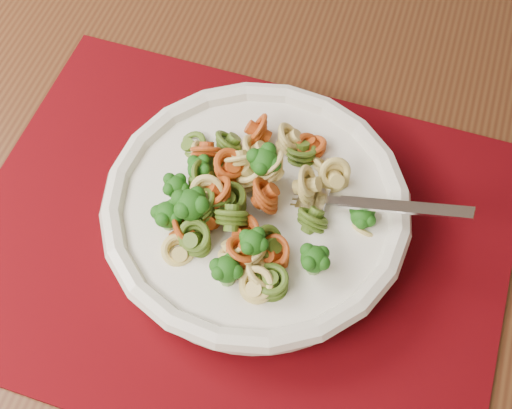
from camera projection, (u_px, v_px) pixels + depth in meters
The scene contains 5 objects.
dining_table at pixel (205, 174), 0.78m from camera, with size 1.66×1.28×0.72m.
placemat at pixel (236, 241), 0.64m from camera, with size 0.48×0.37×0.00m, color #4D0305.
pasta_bowl at pixel (256, 210), 0.62m from camera, with size 0.27×0.27×0.05m.
pasta_broccoli_heap at pixel (256, 201), 0.61m from camera, with size 0.23×0.23×0.06m, color tan, non-canonical shape.
fork at pixel (313, 199), 0.61m from camera, with size 0.19×0.02×0.01m, color silver, non-canonical shape.
Camera 1 is at (0.70, 0.41, 1.28)m, focal length 50.00 mm.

